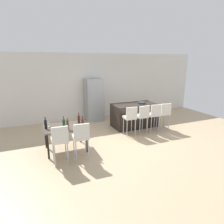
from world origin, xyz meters
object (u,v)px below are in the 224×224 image
object	(u,v)px
dining_table	(65,129)
wine_bottle_end	(46,124)
fruit_bowl	(142,103)
bar_chair_middle	(143,115)
bar_chair_right	(154,114)
wine_bottle_left	(64,123)
bar_chair_far	(164,112)
wine_bottle_inner	(79,119)
bar_chair_left	(130,117)
dining_chair_far	(81,136)
kitchen_island	(134,115)
dining_chair_near	(60,139)
potted_plant	(148,107)
refrigerator	(94,100)
wine_bottle_right	(83,123)
wine_bottle_middle	(68,125)
wine_glass_far	(49,122)

from	to	relation	value
dining_table	wine_bottle_end	xyz separation A→B (m)	(-0.52, -0.01, 0.20)
fruit_bowl	bar_chair_middle	bearing A→B (deg)	-118.86
bar_chair_right	wine_bottle_left	distance (m)	3.32
bar_chair_far	wine_bottle_inner	bearing A→B (deg)	-177.96
bar_chair_left	bar_chair_middle	world-z (taller)	same
bar_chair_middle	dining_chair_far	xyz separation A→B (m)	(-2.52, -1.08, 0.00)
fruit_bowl	bar_chair_far	bearing A→B (deg)	-56.46
kitchen_island	dining_chair_near	world-z (taller)	dining_chair_near
wine_bottle_end	bar_chair_right	bearing A→B (deg)	4.18
bar_chair_left	potted_plant	xyz separation A→B (m)	(2.25, 2.28, -0.38)
dining_chair_far	refrigerator	bearing A→B (deg)	66.77
wine_bottle_right	bar_chair_middle	bearing A→B (deg)	14.49
kitchen_island	wine_bottle_middle	distance (m)	3.25
wine_glass_far	potted_plant	bearing A→B (deg)	25.73
bar_chair_left	dining_chair_near	xyz separation A→B (m)	(-2.56, -1.08, 0.00)
bar_chair_left	bar_chair_middle	size ratio (longest dim) A/B	1.00
bar_chair_middle	wine_bottle_right	xyz separation A→B (m)	(-2.34, -0.61, 0.17)
dining_table	wine_bottle_right	distance (m)	0.59
wine_bottle_middle	wine_bottle_right	bearing A→B (deg)	-4.60
dining_table	wine_bottle_right	xyz separation A→B (m)	(0.44, -0.33, 0.20)
bar_chair_middle	bar_chair_right	world-z (taller)	same
wine_bottle_right	kitchen_island	bearing A→B (deg)	30.24
wine_glass_far	wine_bottle_left	bearing A→B (deg)	-22.39
kitchen_island	dining_chair_near	size ratio (longest dim) A/B	1.65
dining_chair_far	wine_bottle_inner	xyz separation A→B (m)	(0.19, 0.96, 0.16)
wine_bottle_end	refrigerator	xyz separation A→B (m)	(2.23, 2.57, 0.05)
refrigerator	dining_chair_near	bearing A→B (deg)	-120.45
bar_chair_left	wine_glass_far	world-z (taller)	bar_chair_left
bar_chair_middle	dining_chair_far	size ratio (longest dim) A/B	1.00
wine_bottle_end	wine_bottle_right	bearing A→B (deg)	-18.77
wine_bottle_right	potted_plant	xyz separation A→B (m)	(4.09, 2.88, -0.56)
bar_chair_far	bar_chair_left	bearing A→B (deg)	-180.00
bar_chair_middle	wine_glass_far	size ratio (longest dim) A/B	6.03
wine_bottle_middle	refrigerator	world-z (taller)	refrigerator
wine_bottle_left	bar_chair_right	bearing A→B (deg)	4.83
wine_bottle_end	refrigerator	distance (m)	3.40
wine_bottle_middle	wine_glass_far	size ratio (longest dim) A/B	1.81
wine_bottle_left	fruit_bowl	size ratio (longest dim) A/B	1.02
bar_chair_right	kitchen_island	bearing A→B (deg)	112.85
kitchen_island	dining_chair_far	world-z (taller)	dining_chair_far
kitchen_island	bar_chair_far	xyz separation A→B (m)	(0.81, -0.84, 0.24)
wine_bottle_inner	refrigerator	world-z (taller)	refrigerator
kitchen_island	wine_bottle_inner	size ratio (longest dim) A/B	5.44
bar_chair_left	fruit_bowl	distance (m)	1.24
dining_chair_far	wine_glass_far	world-z (taller)	dining_chair_far
kitchen_island	wine_glass_far	xyz separation A→B (m)	(-3.35, -0.96, 0.40)
wine_bottle_inner	wine_bottle_right	bearing A→B (deg)	-91.50
dining_chair_far	wine_bottle_left	xyz separation A→B (m)	(-0.29, 0.80, 0.15)
bar_chair_right	bar_chair_left	bearing A→B (deg)	-180.00
kitchen_island	wine_bottle_right	distance (m)	2.91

